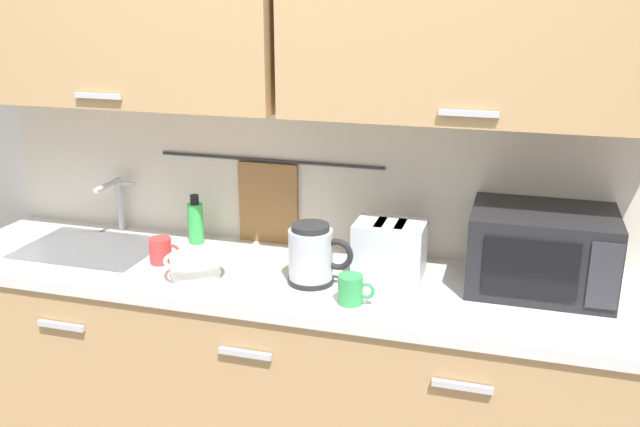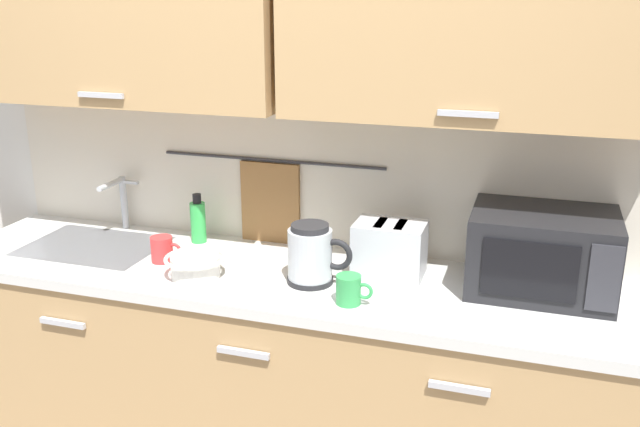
# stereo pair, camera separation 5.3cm
# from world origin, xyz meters

# --- Properties ---
(counter_unit) EXTENTS (2.53, 0.64, 0.90)m
(counter_unit) POSITION_xyz_m (-0.01, 0.30, 0.46)
(counter_unit) COLOR tan
(counter_unit) RESTS_ON ground
(back_wall_assembly) EXTENTS (3.70, 0.41, 2.50)m
(back_wall_assembly) POSITION_xyz_m (-0.00, 0.53, 1.52)
(back_wall_assembly) COLOR silver
(back_wall_assembly) RESTS_ON ground
(sink_faucet) EXTENTS (0.09, 0.17, 0.22)m
(sink_faucet) POSITION_xyz_m (-0.77, 0.53, 1.04)
(sink_faucet) COLOR #B2B5BA
(sink_faucet) RESTS_ON counter_unit
(microwave) EXTENTS (0.46, 0.35, 0.27)m
(microwave) POSITION_xyz_m (0.89, 0.41, 1.04)
(microwave) COLOR black
(microwave) RESTS_ON counter_unit
(electric_kettle) EXTENTS (0.23, 0.16, 0.21)m
(electric_kettle) POSITION_xyz_m (0.15, 0.24, 1.00)
(electric_kettle) COLOR black
(electric_kettle) RESTS_ON counter_unit
(dish_soap_bottle) EXTENTS (0.06, 0.06, 0.20)m
(dish_soap_bottle) POSITION_xyz_m (-0.40, 0.49, 0.99)
(dish_soap_bottle) COLOR green
(dish_soap_bottle) RESTS_ON counter_unit
(mug_near_sink) EXTENTS (0.12, 0.08, 0.09)m
(mug_near_sink) POSITION_xyz_m (-0.43, 0.26, 0.95)
(mug_near_sink) COLOR red
(mug_near_sink) RESTS_ON counter_unit
(mixing_bowl) EXTENTS (0.21, 0.21, 0.08)m
(mixing_bowl) POSITION_xyz_m (-0.25, 0.17, 0.94)
(mixing_bowl) COLOR silver
(mixing_bowl) RESTS_ON counter_unit
(toaster) EXTENTS (0.26, 0.17, 0.19)m
(toaster) POSITION_xyz_m (0.38, 0.39, 1.00)
(toaster) COLOR #B7BABF
(toaster) RESTS_ON counter_unit
(mug_by_kettle) EXTENTS (0.12, 0.08, 0.09)m
(mug_by_kettle) POSITION_xyz_m (0.31, 0.12, 0.95)
(mug_by_kettle) COLOR green
(mug_by_kettle) RESTS_ON counter_unit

